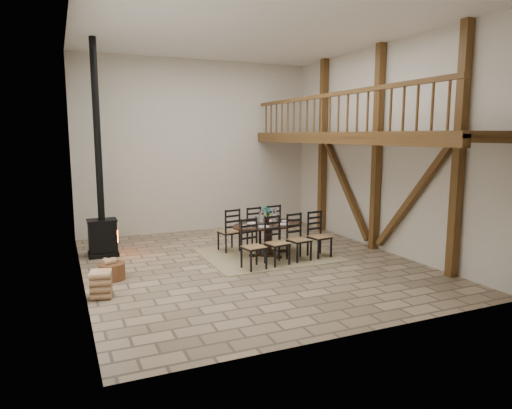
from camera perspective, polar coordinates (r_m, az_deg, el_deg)
name	(u,v)px	position (r m, az deg, el deg)	size (l,w,h in m)	color
ground	(250,263)	(10.29, -0.74, -7.35)	(8.00, 8.00, 0.00)	tan
room_shell	(299,127)	(10.41, 5.36, 9.60)	(7.02, 8.02, 5.01)	beige
rug	(268,254)	(10.98, 1.48, -6.27)	(3.00, 2.50, 0.02)	tan
dining_table	(270,240)	(10.82, 1.75, -4.42)	(2.31, 2.33, 1.19)	black
wood_stove	(101,209)	(11.25, -18.78, -0.59)	(0.68, 0.52, 5.00)	black
log_basket	(112,271)	(9.56, -17.55, -7.88)	(0.51, 0.51, 0.42)	brown
log_stack	(101,284)	(8.56, -18.79, -9.43)	(0.42, 0.43, 0.49)	tan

